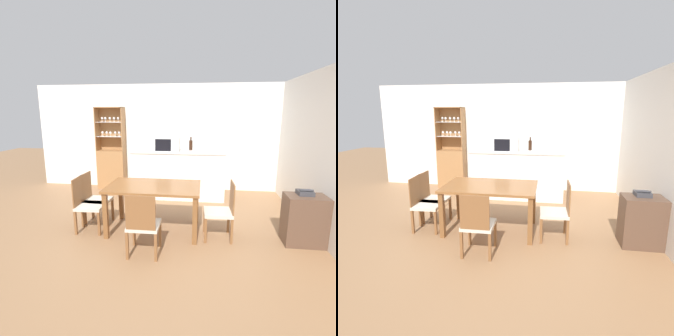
# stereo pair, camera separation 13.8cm
# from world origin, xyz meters

# --- Properties ---
(ground_plane) EXTENTS (18.00, 18.00, 0.00)m
(ground_plane) POSITION_xyz_m (0.00, 0.00, 0.00)
(ground_plane) COLOR #936B47
(wall_back) EXTENTS (6.80, 0.06, 2.55)m
(wall_back) POSITION_xyz_m (0.00, 2.63, 1.27)
(wall_back) COLOR white
(wall_back) RESTS_ON ground_plane
(wall_right) EXTENTS (0.06, 4.60, 2.55)m
(wall_right) POSITION_xyz_m (2.58, 0.30, 1.27)
(wall_right) COLOR white
(wall_right) RESTS_ON ground_plane
(kitchen_counter) EXTENTS (2.05, 0.63, 1.05)m
(kitchen_counter) POSITION_xyz_m (0.25, 1.90, 0.53)
(kitchen_counter) COLOR white
(kitchen_counter) RESTS_ON ground_plane
(display_cabinet) EXTENTS (0.68, 0.33, 2.01)m
(display_cabinet) POSITION_xyz_m (-1.47, 2.44, 0.63)
(display_cabinet) COLOR #A37042
(display_cabinet) RESTS_ON ground_plane
(dining_table) EXTENTS (1.46, 0.89, 0.75)m
(dining_table) POSITION_xyz_m (0.03, 0.15, 0.65)
(dining_table) COLOR brown
(dining_table) RESTS_ON ground_plane
(dining_chair_head_near) EXTENTS (0.42, 0.42, 0.88)m
(dining_chair_head_near) POSITION_xyz_m (0.03, -0.62, 0.43)
(dining_chair_head_near) COLOR beige
(dining_chair_head_near) RESTS_ON ground_plane
(dining_chair_side_left_near) EXTENTS (0.43, 0.43, 0.88)m
(dining_chair_side_left_near) POSITION_xyz_m (-1.02, 0.01, 0.43)
(dining_chair_side_left_near) COLOR beige
(dining_chair_side_left_near) RESTS_ON ground_plane
(dining_chair_side_left_far) EXTENTS (0.43, 0.43, 0.88)m
(dining_chair_side_left_far) POSITION_xyz_m (-1.02, 0.28, 0.43)
(dining_chair_side_left_far) COLOR beige
(dining_chair_side_left_far) RESTS_ON ground_plane
(dining_chair_side_right_near) EXTENTS (0.43, 0.43, 0.88)m
(dining_chair_side_right_near) POSITION_xyz_m (1.09, 0.01, 0.43)
(dining_chair_side_right_near) COLOR beige
(dining_chair_side_right_near) RESTS_ON ground_plane
(microwave) EXTENTS (0.53, 0.38, 0.30)m
(microwave) POSITION_xyz_m (0.02, 1.90, 1.20)
(microwave) COLOR silver
(microwave) RESTS_ON kitchen_counter
(wine_bottle) EXTENTS (0.08, 0.08, 0.30)m
(wine_bottle) POSITION_xyz_m (0.52, 2.10, 1.17)
(wine_bottle) COLOR black
(wine_bottle) RESTS_ON kitchen_counter
(side_cabinet) EXTENTS (0.56, 0.39, 0.73)m
(side_cabinet) POSITION_xyz_m (2.27, 0.00, 0.36)
(side_cabinet) COLOR brown
(side_cabinet) RESTS_ON ground_plane
(telephone) EXTENTS (0.21, 0.20, 0.10)m
(telephone) POSITION_xyz_m (2.26, 0.05, 0.76)
(telephone) COLOR #38383D
(telephone) RESTS_ON side_cabinet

